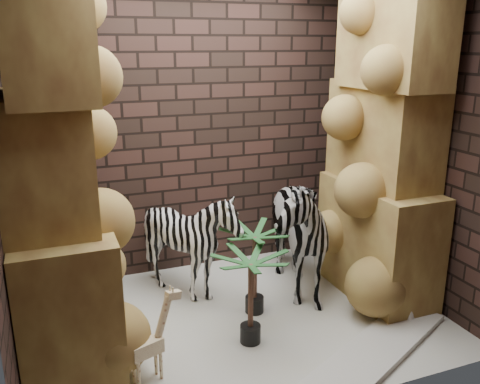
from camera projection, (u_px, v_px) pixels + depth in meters
name	position (u px, v px, depth m)	size (l,w,h in m)	color
floor	(238.00, 319.00, 4.48)	(3.50, 3.50, 0.00)	beige
wall_back	(195.00, 130.00, 5.17)	(3.50, 3.50, 0.00)	black
wall_front	(315.00, 196.00, 2.94)	(3.50, 3.50, 0.00)	black
wall_left	(0.00, 173.00, 3.45)	(3.00, 3.00, 0.00)	black
wall_right	(415.00, 139.00, 4.66)	(3.00, 3.00, 0.00)	black
rock_pillar_left	(54.00, 169.00, 3.57)	(0.68, 1.30, 3.00)	tan
rock_pillar_right	(385.00, 142.00, 4.55)	(0.58, 1.25, 3.00)	tan
zebra_right	(287.00, 218.00, 4.83)	(0.68, 1.25, 1.48)	white
zebra_left	(191.00, 248.00, 4.76)	(0.88, 1.09, 0.99)	white
giraffe_toy	(146.00, 339.00, 3.56)	(0.36, 0.12, 0.70)	beige
palm_front	(255.00, 270.00, 4.49)	(0.36, 0.36, 0.83)	#11401B
palm_back	(251.00, 298.00, 4.03)	(0.36, 0.36, 0.79)	#11401B
surfboard	(377.00, 349.00, 3.99)	(1.65, 0.41, 0.05)	silver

